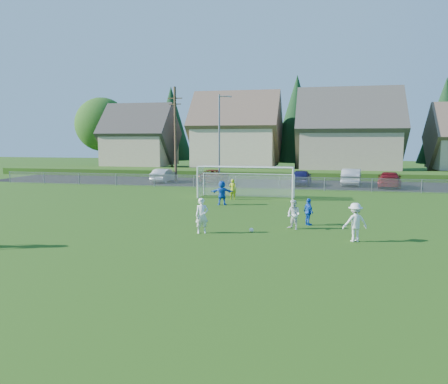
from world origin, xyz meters
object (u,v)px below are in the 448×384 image
at_px(car_b, 164,175).
at_px(car_e, 301,177).
at_px(player_white_b, 294,215).
at_px(soccer_ball, 251,230).
at_px(player_blue_b, 222,193).
at_px(car_c, 214,176).
at_px(player_blue_a, 308,212).
at_px(goalkeeper, 233,189).
at_px(player_white_a, 202,216).
at_px(player_white_c, 355,222).
at_px(car_f, 351,177).
at_px(car_g, 389,180).
at_px(soccer_goal, 246,177).

xyz_separation_m(car_b, car_e, (14.42, -0.01, 0.07)).
distance_m(player_white_b, car_b, 26.44).
relative_size(soccer_ball, player_blue_b, 0.13).
bearing_deg(player_blue_b, car_c, -82.62).
relative_size(player_blue_a, goalkeeper, 0.92).
relative_size(soccer_ball, player_white_a, 0.13).
bearing_deg(goalkeeper, car_c, -62.86).
bearing_deg(car_e, player_white_c, 100.53).
bearing_deg(player_white_a, car_f, 46.25).
bearing_deg(player_white_c, car_g, -120.82).
distance_m(player_blue_a, car_e, 20.58).
xyz_separation_m(player_white_c, player_blue_b, (-8.22, 9.38, -0.02)).
xyz_separation_m(player_white_b, soccer_goal, (-4.35, 11.35, 0.88)).
height_order(player_white_c, goalkeeper, player_white_c).
distance_m(car_b, car_g, 22.66).
xyz_separation_m(car_f, soccer_goal, (-8.63, -11.44, 0.81)).
height_order(player_white_a, player_white_c, player_white_c).
xyz_separation_m(car_e, soccer_goal, (-3.77, -10.42, 0.84)).
relative_size(car_b, car_g, 0.84).
bearing_deg(car_g, player_white_a, 70.68).
height_order(player_white_c, car_c, player_white_c).
height_order(goalkeeper, car_g, goalkeeper).
distance_m(player_white_b, player_white_c, 3.53).
xyz_separation_m(player_white_c, player_blue_a, (-2.14, 3.33, -0.15)).
xyz_separation_m(player_white_c, goalkeeper, (-8.03, 12.24, -0.09)).
distance_m(player_blue_b, car_b, 17.40).
xyz_separation_m(car_g, soccer_goal, (-12.01, -10.17, 0.88)).
distance_m(car_b, car_f, 19.30).
bearing_deg(car_f, player_white_c, 93.06).
bearing_deg(soccer_ball, player_white_a, -162.63).
bearing_deg(car_e, goalkeeper, 70.72).
bearing_deg(player_white_b, car_c, 150.62).
relative_size(player_white_c, car_f, 0.35).
bearing_deg(car_g, player_white_c, 86.17).
xyz_separation_m(player_white_a, car_c, (-5.28, 23.73, -0.15)).
bearing_deg(player_white_a, player_white_b, -0.64).
xyz_separation_m(soccer_ball, car_g, (9.64, 22.71, 0.63)).
distance_m(player_blue_b, car_e, 15.26).
relative_size(player_white_c, soccer_goal, 0.23).
bearing_deg(car_e, soccer_ball, 88.89).
bearing_deg(car_b, car_g, -179.01).
bearing_deg(car_g, soccer_ball, 74.71).
bearing_deg(player_white_b, car_b, 161.49).
bearing_deg(soccer_goal, goalkeeper, -124.95).
bearing_deg(car_g, soccer_goal, 47.96).
distance_m(player_white_a, car_b, 25.99).
distance_m(player_blue_a, car_b, 25.86).
distance_m(player_blue_b, car_g, 19.31).
relative_size(player_white_b, player_blue_b, 0.88).
height_order(car_c, soccer_goal, soccer_goal).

